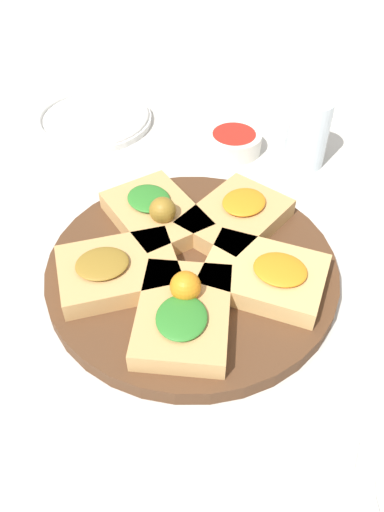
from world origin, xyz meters
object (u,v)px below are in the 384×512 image
(serving_board, at_px, (192,269))
(dipping_bowl, at_px, (234,141))
(water_glass, at_px, (307,133))
(plate_right, at_px, (94,118))

(serving_board, distance_m, dipping_bowl, 0.27)
(water_glass, relative_size, dipping_bowl, 1.18)
(water_glass, xyz_separation_m, dipping_bowl, (0.09, 0.06, -0.03))
(serving_board, relative_size, dipping_bowl, 3.96)
(plate_right, distance_m, water_glass, 0.35)
(plate_right, xyz_separation_m, water_glass, (-0.29, -0.18, 0.04))
(serving_board, xyz_separation_m, water_glass, (0.07, -0.27, 0.04))
(plate_right, height_order, dipping_bowl, dipping_bowl)
(serving_board, height_order, water_glass, water_glass)
(plate_right, relative_size, water_glass, 1.92)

